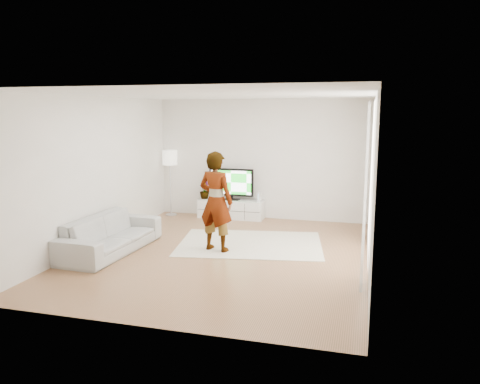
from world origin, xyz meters
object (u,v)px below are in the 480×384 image
(player, at_px, (216,201))
(sofa, at_px, (111,234))
(floor_lamp, at_px, (170,161))
(media_console, at_px, (231,209))
(television, at_px, (231,183))
(rug, at_px, (250,244))

(player, distance_m, sofa, 2.00)
(player, relative_size, floor_lamp, 1.14)
(media_console, distance_m, floor_lamp, 1.89)
(media_console, height_order, floor_lamp, floor_lamp)
(television, relative_size, rug, 0.40)
(rug, relative_size, floor_lamp, 1.70)
(player, xyz_separation_m, floor_lamp, (-2.01, 2.55, 0.42))
(television, distance_m, rug, 2.43)
(media_console, relative_size, rug, 0.58)
(television, bearing_deg, sofa, -112.64)
(player, bearing_deg, television, -66.07)
(floor_lamp, bearing_deg, television, 3.49)
(media_console, bearing_deg, player, -79.42)
(rug, height_order, player, player)
(media_console, bearing_deg, sofa, -112.82)
(sofa, bearing_deg, television, -20.07)
(media_console, bearing_deg, rug, -64.22)
(sofa, xyz_separation_m, floor_lamp, (-0.18, 3.11, 1.02))
(sofa, distance_m, floor_lamp, 3.28)
(player, bearing_deg, rug, -116.77)
(media_console, relative_size, floor_lamp, 0.99)
(rug, xyz_separation_m, sofa, (-2.32, -1.14, 0.32))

